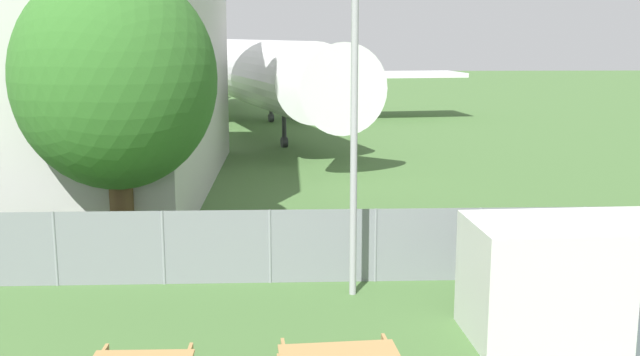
# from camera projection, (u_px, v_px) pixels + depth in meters

# --- Properties ---
(perimeter_fence) EXTENTS (56.07, 0.07, 1.81)m
(perimeter_fence) POSITION_uv_depth(u_px,v_px,m) (375.00, 245.00, 18.05)
(perimeter_fence) COLOR gray
(perimeter_fence) RESTS_ON ground
(airplane) EXTENTS (32.23, 39.84, 11.40)m
(airplane) POSITION_uv_depth(u_px,v_px,m) (241.00, 70.00, 49.39)
(airplane) COLOR white
(airplane) RESTS_ON ground
(portable_cabin) EXTENTS (5.10, 2.48, 2.36)m
(portable_cabin) POSITION_uv_depth(u_px,v_px,m) (595.00, 279.00, 14.70)
(portable_cabin) COLOR silver
(portable_cabin) RESTS_ON ground
(tree_near_hangar) EXTENTS (5.27, 5.27, 7.69)m
(tree_near_hangar) POSITION_uv_depth(u_px,v_px,m) (115.00, 79.00, 19.38)
(tree_near_hangar) COLOR brown
(tree_near_hangar) RESTS_ON ground
(light_mast) EXTENTS (0.44, 0.44, 8.50)m
(light_mast) POSITION_uv_depth(u_px,v_px,m) (354.00, 71.00, 16.37)
(light_mast) COLOR #99999E
(light_mast) RESTS_ON ground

